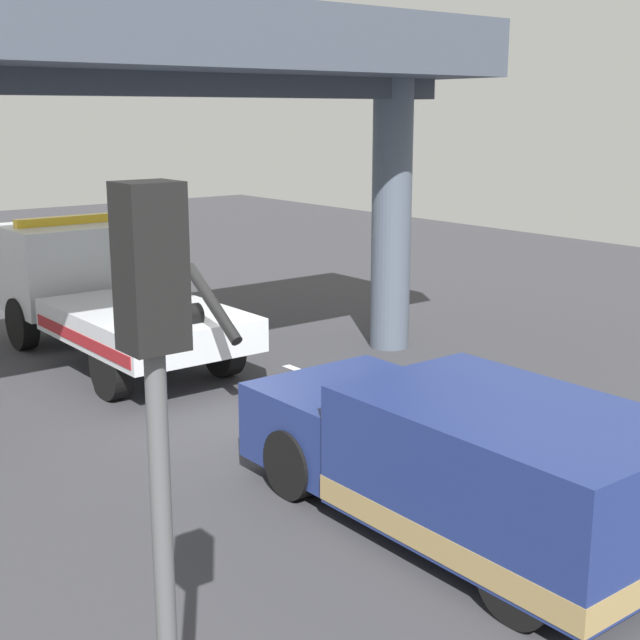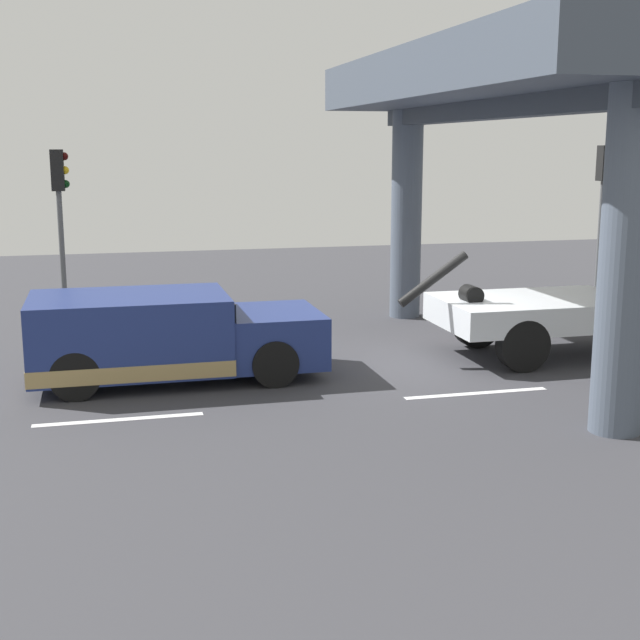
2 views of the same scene
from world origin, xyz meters
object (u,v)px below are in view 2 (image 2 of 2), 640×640
at_px(tow_truck_white, 620,294).
at_px(traffic_light_far, 603,190).
at_px(towed_van_green, 163,338).
at_px(traffic_light_near, 60,200).

xyz_separation_m(tow_truck_white, traffic_light_far, (2.35, 4.61, 1.87)).
relative_size(tow_truck_white, towed_van_green, 1.40).
bearing_deg(towed_van_green, traffic_light_far, 21.56).
bearing_deg(tow_truck_white, traffic_light_far, 62.94).
relative_size(traffic_light_near, traffic_light_far, 0.98).
bearing_deg(towed_van_green, traffic_light_near, 111.76).
relative_size(tow_truck_white, traffic_light_near, 1.76).
distance_m(tow_truck_white, towed_van_green, 9.32).
xyz_separation_m(towed_van_green, traffic_light_far, (11.66, 4.61, 2.29)).
distance_m(tow_truck_white, traffic_light_far, 5.50).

